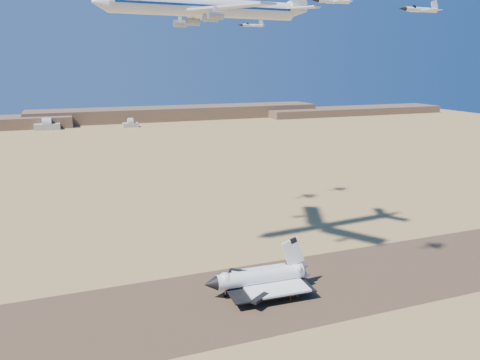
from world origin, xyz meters
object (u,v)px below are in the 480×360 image
object	(u,v)px
crew_a	(290,299)
crew_b	(291,294)
crew_c	(297,297)
chase_jet_e	(252,25)
shuttle	(259,279)
chase_jet_d	(202,17)
carrier_747	(200,7)
chase_jet_b	(420,9)
chase_jet_a	(333,1)

from	to	relation	value
crew_a	crew_b	distance (m)	3.18
crew_c	chase_jet_e	distance (m)	144.02
shuttle	chase_jet_d	xyz separation A→B (m)	(5.21, 85.12, 96.06)
carrier_747	chase_jet_b	size ratio (longest dim) A/B	5.75
carrier_747	chase_jet_e	distance (m)	73.76
shuttle	chase_jet_e	bearing A→B (deg)	71.96
shuttle	chase_jet_d	bearing A→B (deg)	88.58
chase_jet_b	chase_jet_a	bearing A→B (deg)	135.05
shuttle	crew_a	bearing A→B (deg)	-50.87
carrier_747	chase_jet_d	world-z (taller)	carrier_747
carrier_747	crew_b	distance (m)	108.78
chase_jet_b	chase_jet_d	world-z (taller)	chase_jet_d
chase_jet_e	carrier_747	bearing A→B (deg)	-132.34
shuttle	crew_a	xyz separation A→B (m)	(7.46, -9.88, -4.30)
chase_jet_a	chase_jet_e	size ratio (longest dim) A/B	0.92
carrier_747	crew_a	xyz separation A→B (m)	(17.62, -44.15, -98.83)
chase_jet_b	crew_c	bearing A→B (deg)	152.76
crew_c	chase_jet_b	xyz separation A→B (m)	(30.23, -13.63, 94.07)
shuttle	carrier_747	distance (m)	101.06
crew_a	crew_c	world-z (taller)	crew_c
shuttle	chase_jet_d	distance (m)	128.45
crew_c	chase_jet_e	xyz separation A→B (m)	(23.90, 103.03, 97.74)
crew_a	crew_c	xyz separation A→B (m)	(2.80, 0.07, 0.11)
carrier_747	chase_jet_d	distance (m)	53.14
shuttle	crew_c	distance (m)	14.80
crew_b	crew_c	size ratio (longest dim) A/B	1.00
carrier_747	shuttle	bearing A→B (deg)	-77.86
crew_c	chase_jet_a	world-z (taller)	chase_jet_a
crew_c	chase_jet_e	size ratio (longest dim) A/B	0.12
carrier_747	crew_b	world-z (taller)	carrier_747
crew_b	chase_jet_e	xyz separation A→B (m)	(25.06, 100.39, 97.74)
crew_b	chase_jet_a	world-z (taller)	chase_jet_a
crew_b	chase_jet_b	distance (m)	100.49
chase_jet_a	carrier_747	bearing A→B (deg)	128.58
crew_b	carrier_747	bearing A→B (deg)	-11.17
carrier_747	crew_c	world-z (taller)	carrier_747
crew_b	crew_a	bearing A→B (deg)	112.73
shuttle	chase_jet_e	world-z (taller)	chase_jet_e
crew_c	crew_b	bearing A→B (deg)	-47.97
shuttle	crew_c	bearing A→B (deg)	-41.63
crew_c	chase_jet_a	bearing A→B (deg)	-143.36
carrier_747	chase_jet_d	size ratio (longest dim) A/B	5.23
carrier_747	chase_jet_d	xyz separation A→B (m)	(15.36, 50.85, 1.53)
shuttle	carrier_747	size ratio (longest dim) A/B	0.46
chase_jet_a	chase_jet_d	world-z (taller)	chase_jet_d
shuttle	crew_b	distance (m)	12.32
shuttle	chase_jet_d	size ratio (longest dim) A/B	2.41
chase_jet_a	chase_jet_b	distance (m)	26.06
shuttle	carrier_747	bearing A→B (deg)	108.59
chase_jet_a	chase_jet_b	bearing A→B (deg)	-41.28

